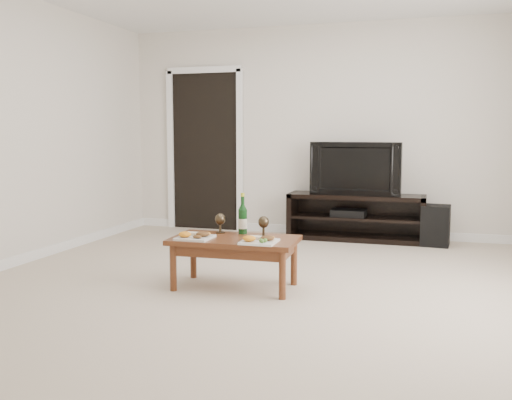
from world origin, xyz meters
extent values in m
plane|color=beige|center=(0.00, 0.00, 0.00)|extent=(5.50, 5.50, 0.00)
cube|color=silver|center=(0.00, 2.77, 1.30)|extent=(5.00, 0.04, 2.60)
cube|color=black|center=(-1.55, 2.73, 1.02)|extent=(0.90, 0.02, 2.05)
cube|color=black|center=(0.47, 2.50, 0.28)|extent=(1.61, 0.45, 0.55)
imported|color=black|center=(0.47, 2.50, 0.86)|extent=(1.09, 0.26, 0.62)
cube|color=black|center=(0.39, 2.48, 0.33)|extent=(0.41, 0.31, 0.08)
cube|color=black|center=(1.39, 2.41, 0.23)|extent=(0.33, 0.33, 0.46)
cube|color=brown|center=(-0.22, 0.06, 0.21)|extent=(1.04, 0.59, 0.42)
cube|color=white|center=(-0.52, -0.07, 0.45)|extent=(0.27, 0.27, 0.07)
cube|color=white|center=(0.04, -0.09, 0.45)|extent=(0.27, 0.27, 0.07)
cylinder|color=#0F3913|center=(-0.22, 0.26, 0.59)|extent=(0.07, 0.07, 0.35)
camera|label=1|loc=(1.28, -4.30, 1.28)|focal=40.00mm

